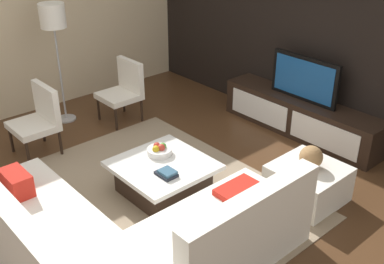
% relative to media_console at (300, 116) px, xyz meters
% --- Properties ---
extents(ground_plane, '(14.00, 14.00, 0.00)m').
position_rel_media_console_xyz_m(ground_plane, '(-0.00, -2.40, -0.25)').
color(ground_plane, '#4C301C').
extents(feature_wall_back, '(6.40, 0.12, 2.80)m').
position_rel_media_console_xyz_m(feature_wall_back, '(-0.00, 0.30, 1.15)').
color(feature_wall_back, black).
rests_on(feature_wall_back, ground).
extents(side_wall_left, '(0.12, 5.20, 2.80)m').
position_rel_media_console_xyz_m(side_wall_left, '(-3.20, -2.20, 1.15)').
color(side_wall_left, beige).
rests_on(side_wall_left, ground).
extents(area_rug, '(3.20, 2.44, 0.01)m').
position_rel_media_console_xyz_m(area_rug, '(-0.10, -2.40, -0.24)').
color(area_rug, gray).
rests_on(area_rug, ground).
extents(media_console, '(2.33, 0.48, 0.50)m').
position_rel_media_console_xyz_m(media_console, '(0.00, 0.00, 0.00)').
color(media_console, black).
rests_on(media_console, ground).
extents(television, '(1.01, 0.06, 0.59)m').
position_rel_media_console_xyz_m(television, '(-0.00, 0.00, 0.55)').
color(television, black).
rests_on(television, media_console).
extents(sectional_couch, '(2.48, 2.38, 0.83)m').
position_rel_media_console_xyz_m(sectional_couch, '(0.53, -3.27, 0.03)').
color(sectional_couch, white).
rests_on(sectional_couch, ground).
extents(coffee_table, '(0.96, 0.96, 0.38)m').
position_rel_media_console_xyz_m(coffee_table, '(-0.10, -2.30, -0.05)').
color(coffee_table, black).
rests_on(coffee_table, ground).
extents(accent_chair_near, '(0.57, 0.51, 0.87)m').
position_rel_media_console_xyz_m(accent_chair_near, '(-1.87, -2.85, 0.24)').
color(accent_chair_near, black).
rests_on(accent_chair_near, ground).
extents(floor_lamp, '(0.34, 0.34, 1.68)m').
position_rel_media_console_xyz_m(floor_lamp, '(-2.52, -2.19, 1.18)').
color(floor_lamp, '#A5A5AA').
rests_on(floor_lamp, ground).
extents(ottoman, '(0.70, 0.70, 0.40)m').
position_rel_media_console_xyz_m(ottoman, '(1.01, -1.21, -0.05)').
color(ottoman, white).
rests_on(ottoman, ground).
extents(fruit_bowl, '(0.28, 0.28, 0.13)m').
position_rel_media_console_xyz_m(fruit_bowl, '(-0.28, -2.20, 0.18)').
color(fruit_bowl, silver).
rests_on(fruit_bowl, coffee_table).
extents(accent_chair_far, '(0.54, 0.52, 0.87)m').
position_rel_media_console_xyz_m(accent_chair_far, '(-1.97, -1.52, 0.24)').
color(accent_chair_far, black).
rests_on(accent_chair_far, ground).
extents(decorative_ball, '(0.25, 0.25, 0.25)m').
position_rel_media_console_xyz_m(decorative_ball, '(1.01, -1.21, 0.27)').
color(decorative_ball, '#997247').
rests_on(decorative_ball, ottoman).
extents(book_stack, '(0.22, 0.16, 0.06)m').
position_rel_media_console_xyz_m(book_stack, '(0.12, -2.41, 0.16)').
color(book_stack, '#1E232D').
rests_on(book_stack, coffee_table).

